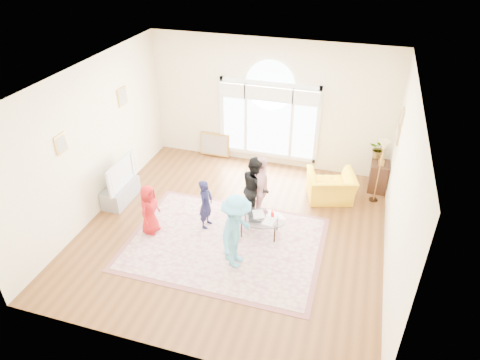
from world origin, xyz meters
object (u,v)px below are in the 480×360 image
(television, at_px, (117,173))
(armchair, at_px, (331,187))
(area_rug, at_px, (225,243))
(tv_console, at_px, (121,193))
(coffee_table, at_px, (260,218))

(television, relative_size, armchair, 1.08)
(area_rug, height_order, television, television)
(tv_console, relative_size, television, 0.91)
(television, distance_m, armchair, 4.75)
(armchair, bearing_deg, television, 0.83)
(television, relative_size, coffee_table, 1.01)
(area_rug, xyz_separation_m, television, (-2.72, 0.75, 0.73))
(coffee_table, height_order, armchair, armchair)
(television, height_order, coffee_table, television)
(area_rug, height_order, coffee_table, coffee_table)
(coffee_table, xyz_separation_m, armchair, (1.21, 1.69, -0.07))
(television, bearing_deg, armchair, 17.50)
(television, xyz_separation_m, armchair, (4.51, 1.42, -0.41))
(area_rug, relative_size, armchair, 3.54)
(tv_console, height_order, television, television)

